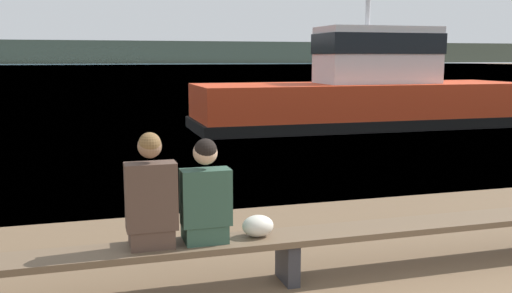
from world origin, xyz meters
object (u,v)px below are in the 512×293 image
at_px(person_right, 205,197).
at_px(tugboat_red, 364,96).
at_px(bench_main, 288,243).
at_px(shopping_bag, 258,226).
at_px(person_left, 151,198).

height_order(person_right, tugboat_red, tugboat_red).
relative_size(bench_main, shopping_bag, 24.23).
xyz_separation_m(bench_main, person_left, (-1.25, -0.00, 0.52)).
height_order(person_left, person_right, person_left).
xyz_separation_m(bench_main, shopping_bag, (-0.28, 0.03, 0.18)).
bearing_deg(shopping_bag, person_left, -178.33).
distance_m(bench_main, tugboat_red, 12.43).
bearing_deg(bench_main, person_right, -179.91).
bearing_deg(person_right, bench_main, 0.09).
relative_size(person_right, shopping_bag, 3.20).
distance_m(bench_main, person_right, 0.92).
relative_size(bench_main, tugboat_red, 0.70).
bearing_deg(tugboat_red, person_left, 145.54).
relative_size(bench_main, person_left, 7.03).
distance_m(bench_main, shopping_bag, 0.34).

